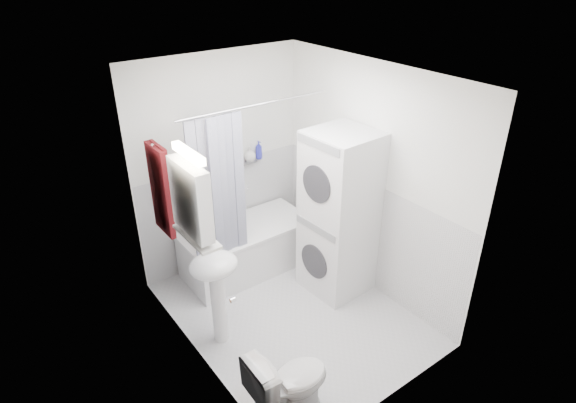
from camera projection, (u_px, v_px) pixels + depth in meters
floor at (291, 313)px, 4.89m from camera, size 2.60×2.60×0.00m
room_walls at (291, 181)px, 4.19m from camera, size 2.60×2.60×2.60m
wainscot at (274, 251)px, 4.81m from camera, size 1.98×2.58×2.58m
door at (233, 300)px, 3.53m from camera, size 0.05×2.00×2.00m
bathtub at (247, 246)px, 5.43m from camera, size 1.44×0.68×0.55m
tub_spout at (244, 186)px, 5.50m from camera, size 0.04×0.12×0.04m
curtain_rod at (256, 105)px, 4.43m from camera, size 1.62×0.02×0.02m
shower_curtain at (220, 190)px, 4.56m from camera, size 0.55×0.02×1.45m
sink at (215, 279)px, 4.24m from camera, size 0.44×0.37×1.04m
medicine_cabinet at (191, 197)px, 3.75m from camera, size 0.13×0.50×0.71m
shelf at (197, 236)px, 3.93m from camera, size 0.18×0.54×0.02m
shower_caddy at (247, 163)px, 5.39m from camera, size 0.22×0.06×0.02m
towel at (160, 189)px, 4.18m from camera, size 0.07×0.35×0.85m
washer_dryer at (339, 214)px, 4.89m from camera, size 0.66×0.65×1.77m
toilet at (289, 383)px, 3.69m from camera, size 0.68×0.40×0.65m
soap_pump at (210, 247)px, 4.24m from camera, size 0.08×0.17×0.08m
shelf_bottle at (205, 239)px, 3.80m from camera, size 0.07×0.18×0.07m
shelf_cup at (190, 224)px, 3.98m from camera, size 0.10×0.09×0.10m
shampoo_a at (250, 156)px, 5.37m from camera, size 0.13×0.17×0.13m
shampoo_b at (259, 155)px, 5.45m from camera, size 0.08×0.21×0.08m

